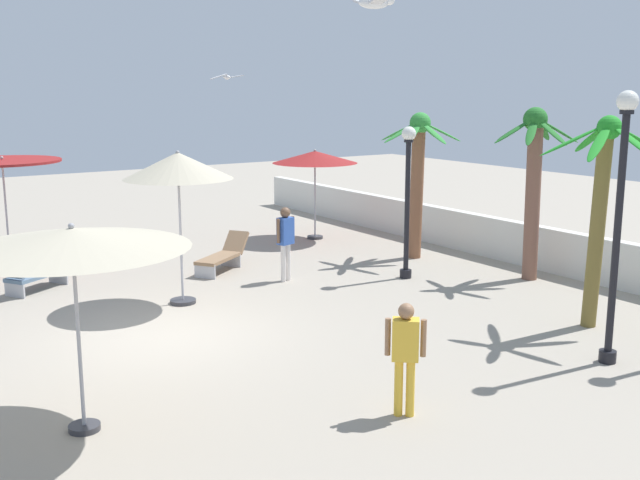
{
  "coord_description": "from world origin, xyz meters",
  "views": [
    {
      "loc": [
        12.51,
        -4.88,
        4.43
      ],
      "look_at": [
        0.0,
        3.44,
        1.4
      ],
      "focal_mm": 42.37,
      "sensor_mm": 36.0,
      "label": 1
    }
  ],
  "objects_px": {
    "seagull_1": "(376,2)",
    "guest_1": "(285,236)",
    "lounge_chair_1": "(28,275)",
    "lamp_post_0": "(408,191)",
    "patio_umbrella_2": "(2,165)",
    "lamp_post_1": "(619,210)",
    "patio_umbrella_0": "(72,240)",
    "guest_0": "(405,349)",
    "palm_tree_3": "(418,167)",
    "palm_tree_0": "(601,196)",
    "seagull_0": "(227,77)",
    "patio_umbrella_1": "(315,158)",
    "patio_umbrella_3": "(178,167)",
    "lounge_chair_0": "(223,255)",
    "palm_tree_2": "(534,173)"
  },
  "relations": [
    {
      "from": "seagull_1",
      "to": "guest_1",
      "type": "bearing_deg",
      "value": 154.61
    },
    {
      "from": "lounge_chair_1",
      "to": "lamp_post_0",
      "type": "bearing_deg",
      "value": 65.31
    },
    {
      "from": "lounge_chair_1",
      "to": "guest_1",
      "type": "relative_size",
      "value": 1.08
    },
    {
      "from": "lamp_post_0",
      "to": "seagull_1",
      "type": "xyz_separation_m",
      "value": [
        7.19,
        -6.57,
        3.19
      ]
    },
    {
      "from": "patio_umbrella_2",
      "to": "lamp_post_1",
      "type": "relative_size",
      "value": 0.64
    },
    {
      "from": "patio_umbrella_0",
      "to": "guest_0",
      "type": "xyz_separation_m",
      "value": [
        1.98,
        3.8,
        -1.6
      ]
    },
    {
      "from": "lamp_post_0",
      "to": "lounge_chair_1",
      "type": "distance_m",
      "value": 8.72
    },
    {
      "from": "palm_tree_3",
      "to": "patio_umbrella_2",
      "type": "bearing_deg",
      "value": -118.3
    },
    {
      "from": "palm_tree_0",
      "to": "seagull_0",
      "type": "relative_size",
      "value": 4.25
    },
    {
      "from": "patio_umbrella_2",
      "to": "palm_tree_0",
      "type": "height_order",
      "value": "palm_tree_0"
    },
    {
      "from": "patio_umbrella_1",
      "to": "patio_umbrella_3",
      "type": "height_order",
      "value": "patio_umbrella_3"
    },
    {
      "from": "patio_umbrella_2",
      "to": "lounge_chair_0",
      "type": "xyz_separation_m",
      "value": [
        3.34,
        4.31,
        -2.18
      ]
    },
    {
      "from": "patio_umbrella_0",
      "to": "seagull_0",
      "type": "height_order",
      "value": "seagull_0"
    },
    {
      "from": "palm_tree_3",
      "to": "lounge_chair_0",
      "type": "bearing_deg",
      "value": -108.29
    },
    {
      "from": "patio_umbrella_1",
      "to": "guest_1",
      "type": "distance_m",
      "value": 5.3
    },
    {
      "from": "lounge_chair_0",
      "to": "palm_tree_2",
      "type": "bearing_deg",
      "value": 49.67
    },
    {
      "from": "patio_umbrella_3",
      "to": "guest_0",
      "type": "distance_m",
      "value": 7.11
    },
    {
      "from": "lounge_chair_1",
      "to": "patio_umbrella_3",
      "type": "bearing_deg",
      "value": 43.16
    },
    {
      "from": "palm_tree_3",
      "to": "patio_umbrella_1",
      "type": "bearing_deg",
      "value": -168.06
    },
    {
      "from": "palm_tree_0",
      "to": "palm_tree_2",
      "type": "height_order",
      "value": "palm_tree_2"
    },
    {
      "from": "patio_umbrella_0",
      "to": "lounge_chair_0",
      "type": "distance_m",
      "value": 9.23
    },
    {
      "from": "patio_umbrella_2",
      "to": "lamp_post_0",
      "type": "distance_m",
      "value": 9.96
    },
    {
      "from": "seagull_0",
      "to": "palm_tree_0",
      "type": "bearing_deg",
      "value": 13.64
    },
    {
      "from": "patio_umbrella_0",
      "to": "lounge_chair_1",
      "type": "relative_size",
      "value": 1.58
    },
    {
      "from": "seagull_0",
      "to": "seagull_1",
      "type": "distance_m",
      "value": 13.26
    },
    {
      "from": "patio_umbrella_1",
      "to": "guest_0",
      "type": "bearing_deg",
      "value": -27.66
    },
    {
      "from": "patio_umbrella_2",
      "to": "guest_1",
      "type": "relative_size",
      "value": 1.61
    },
    {
      "from": "patio_umbrella_0",
      "to": "palm_tree_2",
      "type": "height_order",
      "value": "palm_tree_2"
    },
    {
      "from": "patio_umbrella_0",
      "to": "patio_umbrella_3",
      "type": "xyz_separation_m",
      "value": [
        -4.87,
        3.52,
        0.3
      ]
    },
    {
      "from": "patio_umbrella_0",
      "to": "patio_umbrella_2",
      "type": "height_order",
      "value": "patio_umbrella_2"
    },
    {
      "from": "palm_tree_0",
      "to": "lamp_post_0",
      "type": "height_order",
      "value": "palm_tree_0"
    },
    {
      "from": "lamp_post_0",
      "to": "guest_1",
      "type": "bearing_deg",
      "value": -117.56
    },
    {
      "from": "lounge_chair_0",
      "to": "patio_umbrella_1",
      "type": "bearing_deg",
      "value": 116.96
    },
    {
      "from": "patio_umbrella_1",
      "to": "patio_umbrella_3",
      "type": "xyz_separation_m",
      "value": [
        4.26,
        -6.11,
        0.44
      ]
    },
    {
      "from": "patio_umbrella_2",
      "to": "guest_0",
      "type": "distance_m",
      "value": 12.73
    },
    {
      "from": "guest_1",
      "to": "palm_tree_0",
      "type": "bearing_deg",
      "value": 25.96
    },
    {
      "from": "lamp_post_0",
      "to": "lounge_chair_0",
      "type": "xyz_separation_m",
      "value": [
        -3.11,
        -3.26,
        -1.7
      ]
    },
    {
      "from": "patio_umbrella_2",
      "to": "seagull_1",
      "type": "xyz_separation_m",
      "value": [
        13.63,
        1.01,
        2.7
      ]
    },
    {
      "from": "patio_umbrella_2",
      "to": "seagull_0",
      "type": "height_order",
      "value": "seagull_0"
    },
    {
      "from": "patio_umbrella_1",
      "to": "lamp_post_0",
      "type": "xyz_separation_m",
      "value": [
        5.19,
        -0.82,
        -0.34
      ]
    },
    {
      "from": "patio_umbrella_2",
      "to": "patio_umbrella_3",
      "type": "height_order",
      "value": "patio_umbrella_3"
    },
    {
      "from": "patio_umbrella_3",
      "to": "seagull_1",
      "type": "bearing_deg",
      "value": -8.95
    },
    {
      "from": "patio_umbrella_3",
      "to": "lamp_post_0",
      "type": "xyz_separation_m",
      "value": [
        0.92,
        5.29,
        -0.78
      ]
    },
    {
      "from": "palm_tree_0",
      "to": "guest_1",
      "type": "height_order",
      "value": "palm_tree_0"
    },
    {
      "from": "patio_umbrella_2",
      "to": "palm_tree_2",
      "type": "relative_size",
      "value": 0.7
    },
    {
      "from": "lamp_post_0",
      "to": "guest_1",
      "type": "xyz_separation_m",
      "value": [
        -1.32,
        -2.53,
        -1.02
      ]
    },
    {
      "from": "patio_umbrella_1",
      "to": "seagull_1",
      "type": "height_order",
      "value": "seagull_1"
    },
    {
      "from": "lounge_chair_1",
      "to": "palm_tree_3",
      "type": "bearing_deg",
      "value": 77.53
    },
    {
      "from": "patio_umbrella_0",
      "to": "patio_umbrella_1",
      "type": "xyz_separation_m",
      "value": [
        -9.13,
        9.63,
        -0.14
      ]
    },
    {
      "from": "palm_tree_3",
      "to": "seagull_0",
      "type": "relative_size",
      "value": 4.11
    }
  ]
}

